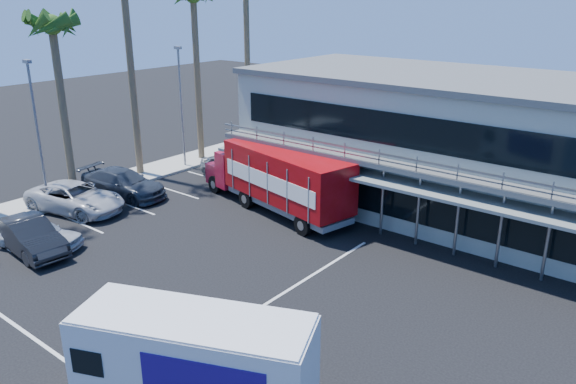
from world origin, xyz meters
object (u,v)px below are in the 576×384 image
Objects in this scene: red_truck at (278,177)px; parked_car_a at (40,235)px; white_van at (195,365)px; parked_car_b at (29,236)px.

red_truck reaches higher than parked_car_a.
white_van reaches higher than parked_car_b.
parked_car_b is at bearing -104.28° from red_truck.
red_truck is 12.53m from parked_car_b.
white_van is 14.18m from parked_car_b.
red_truck is 2.73× the size of parked_car_a.
red_truck is 2.24× the size of parked_car_b.
red_truck is 12.09m from parked_car_a.
parked_car_b is at bearing 155.06° from parked_car_a.
red_truck is 1.57× the size of white_van.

